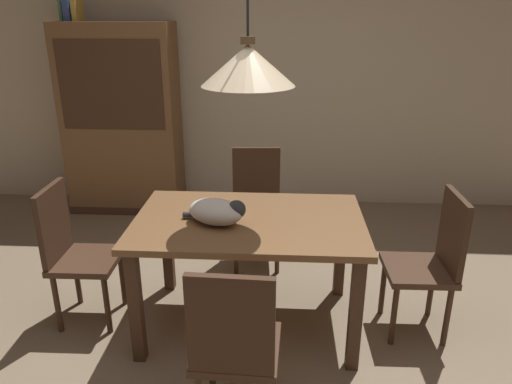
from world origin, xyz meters
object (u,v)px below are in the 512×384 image
object	(u,v)px
book_yellow_short	(78,11)
pendant_lamp	(248,65)
chair_right_side	(432,259)
chair_near_front	(234,345)
dining_table	(249,234)
hutch_bookcase	(123,124)
chair_left_side	(73,249)
book_blue_wide	(70,7)
chair_far_back	(256,202)
cat_sleeping	(217,211)
book_green_slim	(64,6)

from	to	relation	value
book_yellow_short	pendant_lamp	bearing A→B (deg)	-48.38
chair_right_side	chair_near_front	xyz separation A→B (m)	(-1.13, -0.88, 0.00)
chair_near_front	book_yellow_short	xyz separation A→B (m)	(-1.71, 2.80, 1.43)
dining_table	hutch_bookcase	distance (m)	2.39
chair_right_side	chair_left_side	bearing A→B (deg)	-179.93
chair_near_front	chair_right_side	bearing A→B (deg)	37.86
dining_table	hutch_bookcase	size ratio (longest dim) A/B	0.76
chair_left_side	book_blue_wide	xyz separation A→B (m)	(-0.65, 1.92, 1.46)
chair_far_back	hutch_bookcase	distance (m)	1.78
chair_left_side	cat_sleeping	xyz separation A→B (m)	(0.95, -0.08, 0.32)
chair_left_side	book_yellow_short	world-z (taller)	book_yellow_short
chair_near_front	chair_far_back	world-z (taller)	same
chair_far_back	book_yellow_short	bearing A→B (deg)	148.47
chair_left_side	book_yellow_short	distance (m)	2.47
chair_far_back	pendant_lamp	world-z (taller)	pendant_lamp
dining_table	hutch_bookcase	xyz separation A→B (m)	(-1.40, 1.92, 0.24)
hutch_bookcase	book_green_slim	world-z (taller)	book_green_slim
chair_right_side	dining_table	bearing A→B (deg)	-179.93
dining_table	chair_far_back	size ratio (longest dim) A/B	1.51
cat_sleeping	book_blue_wide	xyz separation A→B (m)	(-1.59, 2.00, 1.14)
book_blue_wide	dining_table	bearing A→B (deg)	-47.31
dining_table	book_blue_wide	distance (m)	2.93
cat_sleeping	book_blue_wide	world-z (taller)	book_blue_wide
chair_right_side	chair_left_side	xyz separation A→B (m)	(-2.26, -0.00, 0.00)
chair_far_back	book_blue_wide	bearing A→B (deg)	149.42
chair_right_side	chair_near_front	size ratio (longest dim) A/B	1.00
book_blue_wide	book_yellow_short	world-z (taller)	book_blue_wide
dining_table	chair_left_side	distance (m)	1.14
dining_table	pendant_lamp	size ratio (longest dim) A/B	1.08
hutch_bookcase	chair_right_side	bearing A→B (deg)	-37.28
pendant_lamp	book_green_slim	distance (m)	2.67
chair_left_side	hutch_bookcase	bearing A→B (deg)	97.91
cat_sleeping	hutch_bookcase	world-z (taller)	hutch_bookcase
book_yellow_short	dining_table	bearing A→B (deg)	-48.38
chair_right_side	book_blue_wide	size ratio (longest dim) A/B	3.88
chair_far_back	cat_sleeping	size ratio (longest dim) A/B	2.28
pendant_lamp	book_green_slim	bearing A→B (deg)	133.59
chair_left_side	book_yellow_short	size ratio (longest dim) A/B	4.65
chair_left_side	pendant_lamp	size ratio (longest dim) A/B	0.72
chair_far_back	dining_table	bearing A→B (deg)	-89.67
chair_left_side	chair_far_back	size ratio (longest dim) A/B	1.00
dining_table	hutch_bookcase	bearing A→B (deg)	125.98
chair_near_front	book_green_slim	bearing A→B (deg)	123.12
chair_right_side	chair_left_side	world-z (taller)	same
pendant_lamp	hutch_bookcase	world-z (taller)	pendant_lamp
cat_sleeping	book_blue_wide	distance (m)	2.80
chair_near_front	book_green_slim	xyz separation A→B (m)	(-1.83, 2.80, 1.47)
chair_left_side	hutch_bookcase	world-z (taller)	hutch_bookcase
chair_near_front	hutch_bookcase	distance (m)	3.15
hutch_bookcase	book_yellow_short	size ratio (longest dim) A/B	9.25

